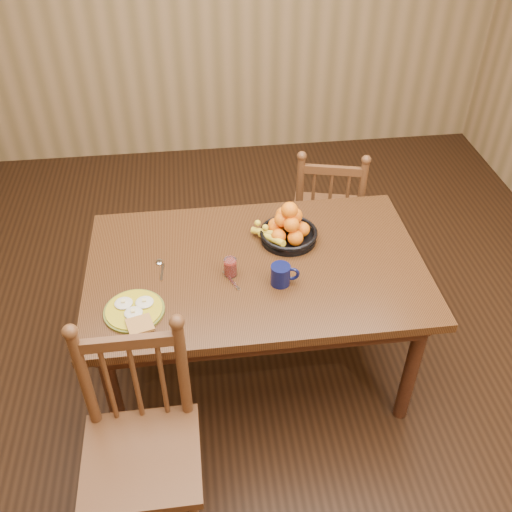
{
  "coord_description": "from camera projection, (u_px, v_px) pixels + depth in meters",
  "views": [
    {
      "loc": [
        -0.25,
        -2.05,
        2.51
      ],
      "look_at": [
        0.0,
        0.0,
        0.8
      ],
      "focal_mm": 40.0,
      "sensor_mm": 36.0,
      "label": 1
    }
  ],
  "objects": [
    {
      "name": "chair_far",
      "position": [
        327.0,
        215.0,
        3.52
      ],
      "size": [
        0.51,
        0.5,
        0.94
      ],
      "rotation": [
        0.0,
        0.0,
        2.9
      ],
      "color": "#492816",
      "rests_on": "ground"
    },
    {
      "name": "breakfast_plate",
      "position": [
        134.0,
        311.0,
        2.46
      ],
      "size": [
        0.26,
        0.3,
        0.04
      ],
      "color": "#59601E",
      "rests_on": "dining_table"
    },
    {
      "name": "fork",
      "position": [
        232.0,
        277.0,
        2.64
      ],
      "size": [
        0.07,
        0.18,
        0.0
      ],
      "rotation": [
        0.0,
        0.0,
        0.44
      ],
      "color": "silver",
      "rests_on": "dining_table"
    },
    {
      "name": "fruit_bowl",
      "position": [
        288.0,
        229.0,
        2.82
      ],
      "size": [
        0.32,
        0.29,
        0.22
      ],
      "color": "black",
      "rests_on": "dining_table"
    },
    {
      "name": "coffee_mug",
      "position": [
        281.0,
        275.0,
        2.58
      ],
      "size": [
        0.13,
        0.09,
        0.1
      ],
      "color": "#0A0E3A",
      "rests_on": "dining_table"
    },
    {
      "name": "room",
      "position": [
        256.0,
        153.0,
        2.33
      ],
      "size": [
        4.52,
        5.02,
        2.72
      ],
      "color": "black",
      "rests_on": "ground"
    },
    {
      "name": "dining_table",
      "position": [
        256.0,
        277.0,
        2.77
      ],
      "size": [
        1.6,
        1.0,
        0.75
      ],
      "color": "black",
      "rests_on": "ground"
    },
    {
      "name": "spoon",
      "position": [
        160.0,
        265.0,
        2.7
      ],
      "size": [
        0.04,
        0.16,
        0.01
      ],
      "rotation": [
        0.0,
        0.0,
        -0.08
      ],
      "color": "silver",
      "rests_on": "dining_table"
    },
    {
      "name": "juice_glass",
      "position": [
        230.0,
        268.0,
        2.63
      ],
      "size": [
        0.06,
        0.06,
        0.09
      ],
      "color": "silver",
      "rests_on": "dining_table"
    },
    {
      "name": "chair_near",
      "position": [
        141.0,
        446.0,
        2.25
      ],
      "size": [
        0.46,
        0.44,
        1.02
      ],
      "rotation": [
        0.0,
        0.0,
        0.0
      ],
      "color": "#492816",
      "rests_on": "ground"
    }
  ]
}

